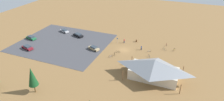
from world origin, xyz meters
The scene contains 21 objects.
ground centered at (0.00, 0.00, 0.00)m, with size 160.00×160.00×0.00m, color olive.
parking_lot_asphalt centered at (24.16, 3.18, 0.03)m, with size 34.31×29.58×0.05m, color #424247.
bike_pavilion centered at (-13.17, 13.00, 3.33)m, with size 15.84×9.24×5.96m.
trash_bin centered at (-2.31, -8.27, 0.45)m, with size 0.60×0.60×0.90m, color brown.
lot_sign centered at (4.41, -4.54, 1.41)m, with size 0.56×0.08×2.20m.
pine_midwest centered at (14.02, 30.61, 4.85)m, with size 2.47×2.47×7.46m.
bicycle_yellow_back_row centered at (-16.97, -6.11, 0.40)m, with size 0.75×1.61×0.87m.
bicycle_teal_yard_left centered at (-13.67, -5.27, 0.38)m, with size 1.38×1.10×0.83m.
bicycle_black_lone_west centered at (1.39, 2.79, 0.35)m, with size 1.69×0.48×0.76m.
bicycle_orange_edge_north centered at (1.88, 4.88, 0.38)m, with size 0.78×1.52×0.84m.
bicycle_silver_lone_east centered at (-9.60, 1.79, 0.36)m, with size 0.97×1.47×0.83m.
bicycle_white_yard_center centered at (-8.76, -1.87, 0.36)m, with size 1.25×1.31×0.82m.
bicycle_red_trailside centered at (-13.87, -9.30, 0.36)m, with size 0.48×1.68×0.84m.
bicycle_blue_yard_right centered at (2.60, 6.78, 0.37)m, with size 1.19×1.19×0.81m.
car_silver_second_row centered at (29.81, -5.97, 0.69)m, with size 4.77×3.22×1.26m.
car_maroon_back_corner centered at (33.31, 12.64, 0.74)m, with size 5.08×3.04×1.38m.
car_tan_near_entry centered at (10.36, 4.06, 0.73)m, with size 4.63×2.99×1.36m.
car_green_far_end centered at (38.21, 5.33, 0.73)m, with size 4.91×2.74×1.38m.
car_black_mid_lot centered at (21.80, -4.13, 0.71)m, with size 5.10×3.42×1.32m.
visitor_by_pavilion centered at (1.93, -5.60, 0.93)m, with size 0.39×0.40×1.78m.
visitor_at_bikes centered at (-5.76, -2.43, 0.89)m, with size 0.36×0.36×1.70m.
Camera 1 is at (-19.17, 59.70, 33.50)m, focal length 31.08 mm.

